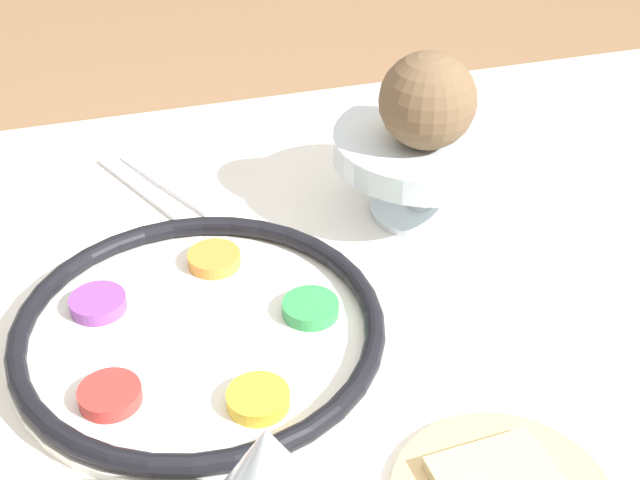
# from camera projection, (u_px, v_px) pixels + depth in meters

# --- Properties ---
(seder_plate) EXTENTS (0.36, 0.36, 0.03)m
(seder_plate) POSITION_uv_depth(u_px,v_px,m) (199.00, 330.00, 0.85)
(seder_plate) COLOR white
(seder_plate) RESTS_ON dining_table
(wine_glass) EXTENTS (0.08, 0.08, 0.15)m
(wine_glass) POSITION_uv_depth(u_px,v_px,m) (268.00, 472.00, 0.59)
(wine_glass) COLOR silver
(wine_glass) RESTS_ON dining_table
(fruit_stand) EXTENTS (0.20, 0.20, 0.10)m
(fruit_stand) POSITION_uv_depth(u_px,v_px,m) (423.00, 152.00, 0.99)
(fruit_stand) COLOR silver
(fruit_stand) RESTS_ON dining_table
(orange_fruit) EXTENTS (0.07, 0.07, 0.07)m
(orange_fruit) POSITION_uv_depth(u_px,v_px,m) (419.00, 101.00, 0.96)
(orange_fruit) COLOR orange
(orange_fruit) RESTS_ON fruit_stand
(coconut) EXTENTS (0.10, 0.10, 0.10)m
(coconut) POSITION_uv_depth(u_px,v_px,m) (428.00, 101.00, 0.93)
(coconut) COLOR brown
(coconut) RESTS_ON fruit_stand
(fork_left) EXTENTS (0.09, 0.17, 0.01)m
(fork_left) POSITION_uv_depth(u_px,v_px,m) (142.00, 187.00, 1.08)
(fork_left) COLOR silver
(fork_left) RESTS_ON dining_table
(fork_right) EXTENTS (0.10, 0.16, 0.01)m
(fork_right) POSITION_uv_depth(u_px,v_px,m) (167.00, 183.00, 1.09)
(fork_right) COLOR silver
(fork_right) RESTS_ON dining_table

